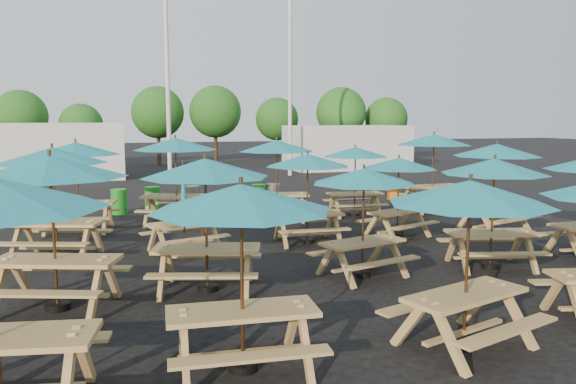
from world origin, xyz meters
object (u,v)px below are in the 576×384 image
object	(u,v)px
picnic_unit_9	(364,182)
picnic_unit_7	(175,148)
picnic_unit_2	(53,161)
waste_bin_3	(259,196)
picnic_unit_15	(355,156)
picnic_unit_4	(241,207)
picnic_unit_13	(494,172)
picnic_unit_3	(76,153)
waste_bin_0	(119,202)
picnic_unit_18	(497,155)
waste_bin_4	(273,195)
picnic_unit_10	(308,165)
picnic_unit_19	(434,144)
waste_bin_1	(153,199)
waste_bin_2	(192,198)
picnic_unit_8	(470,201)
picnic_unit_14	(399,167)
picnic_unit_1	(50,175)
picnic_unit_6	(184,215)
waste_bin_5	(394,189)
picnic_unit_11	(277,150)
picnic_unit_5	(205,175)

from	to	relation	value
picnic_unit_9	picnic_unit_7	bearing A→B (deg)	98.46
picnic_unit_2	picnic_unit_9	bearing A→B (deg)	-10.78
picnic_unit_2	waste_bin_3	size ratio (longest dim) A/B	3.67
picnic_unit_2	picnic_unit_15	distance (m)	8.97
picnic_unit_2	picnic_unit_4	size ratio (longest dim) A/B	1.26
picnic_unit_2	picnic_unit_13	size ratio (longest dim) A/B	1.13
picnic_unit_3	waste_bin_0	distance (m)	3.34
picnic_unit_18	waste_bin_4	bearing A→B (deg)	109.58
picnic_unit_10	picnic_unit_19	bearing A→B (deg)	33.73
picnic_unit_18	waste_bin_1	distance (m)	10.78
waste_bin_2	picnic_unit_4	bearing A→B (deg)	-94.45
picnic_unit_19	waste_bin_0	world-z (taller)	picnic_unit_19
picnic_unit_8	picnic_unit_13	xyz separation A→B (m)	(2.90, 3.36, -0.01)
picnic_unit_10	picnic_unit_18	size ratio (longest dim) A/B	0.78
waste_bin_2	waste_bin_3	distance (m)	2.24
picnic_unit_14	picnic_unit_1	bearing A→B (deg)	-176.53
picnic_unit_7	waste_bin_4	world-z (taller)	picnic_unit_7
picnic_unit_6	picnic_unit_14	size ratio (longest dim) A/B	0.84
waste_bin_0	picnic_unit_14	bearing A→B (deg)	-39.96
picnic_unit_13	waste_bin_2	xyz separation A→B (m)	(-4.92, 9.20, -1.58)
picnic_unit_13	picnic_unit_19	size ratio (longest dim) A/B	1.01
waste_bin_4	picnic_unit_1	bearing A→B (deg)	-123.76
picnic_unit_19	waste_bin_5	bearing A→B (deg)	87.56
waste_bin_0	waste_bin_4	size ratio (longest dim) A/B	1.00
picnic_unit_3	picnic_unit_14	bearing A→B (deg)	-11.51
picnic_unit_6	picnic_unit_11	xyz separation A→B (m)	(3.11, 3.27, 1.25)
picnic_unit_5	waste_bin_1	bearing A→B (deg)	108.54
waste_bin_1	waste_bin_2	world-z (taller)	same
picnic_unit_10	waste_bin_4	size ratio (longest dim) A/B	2.77
picnic_unit_3	picnic_unit_7	distance (m)	2.67
waste_bin_5	picnic_unit_6	bearing A→B (deg)	-144.21
picnic_unit_2	waste_bin_4	size ratio (longest dim) A/B	3.67
picnic_unit_13	waste_bin_3	distance (m)	9.48
picnic_unit_2	picnic_unit_19	size ratio (longest dim) A/B	1.15
picnic_unit_4	picnic_unit_6	size ratio (longest dim) A/B	1.11
picnic_unit_19	picnic_unit_14	bearing A→B (deg)	-133.79
picnic_unit_8	waste_bin_1	world-z (taller)	picnic_unit_8
waste_bin_1	waste_bin_5	distance (m)	8.86
picnic_unit_15	waste_bin_2	distance (m)	5.65
picnic_unit_4	waste_bin_2	distance (m)	12.51
picnic_unit_13	picnic_unit_2	bearing A→B (deg)	172.04
picnic_unit_19	waste_bin_3	size ratio (longest dim) A/B	3.20
picnic_unit_3	picnic_unit_5	xyz separation A→B (m)	(2.51, -6.21, -0.05)
picnic_unit_1	picnic_unit_10	size ratio (longest dim) A/B	1.35
picnic_unit_13	waste_bin_4	size ratio (longest dim) A/B	3.24
picnic_unit_4	picnic_unit_8	size ratio (longest dim) A/B	0.86
picnic_unit_13	picnic_unit_14	world-z (taller)	picnic_unit_13
picnic_unit_5	picnic_unit_3	bearing A→B (deg)	128.08
picnic_unit_4	picnic_unit_14	size ratio (longest dim) A/B	0.93
picnic_unit_1	waste_bin_4	bearing A→B (deg)	74.94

